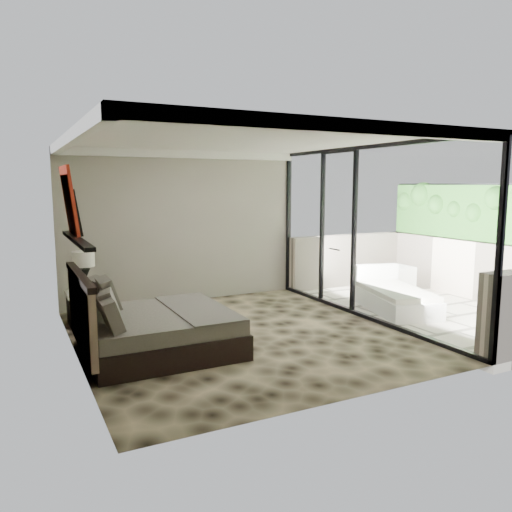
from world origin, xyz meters
name	(u,v)px	position (x,y,z in m)	size (l,w,h in m)	color
floor	(240,335)	(0.00, 0.00, 0.00)	(5.00, 5.00, 0.00)	black
ceiling	(239,140)	(0.00, 0.00, 2.79)	(4.50, 5.00, 0.02)	silver
back_wall	(184,227)	(0.00, 2.49, 1.40)	(4.50, 0.02, 2.80)	gray
left_wall	(73,249)	(-2.24, 0.00, 1.40)	(0.02, 5.00, 2.80)	gray
glass_wall	(366,233)	(2.25, 0.00, 1.40)	(0.08, 5.00, 2.80)	white
terrace_slab	(430,311)	(3.75, 0.00, -0.06)	(3.00, 5.00, 0.12)	beige
parapet_far	(484,271)	(5.10, 0.00, 0.55)	(0.30, 5.00, 1.10)	beige
foliage_hedge	(488,213)	(5.10, 0.00, 1.65)	(0.36, 4.60, 1.10)	#306E22
picture_ledge	(77,240)	(-2.18, 0.10, 1.50)	(0.12, 2.20, 0.05)	black
bed	(151,329)	(-1.35, -0.16, 0.32)	(1.94, 1.88, 1.07)	black
nightstand	(85,307)	(-1.92, 1.65, 0.27)	(0.55, 0.55, 0.55)	black
table_lamp	(84,266)	(-1.91, 1.69, 0.92)	(0.34, 0.34, 0.63)	black
abstract_canvas	(69,200)	(-2.19, 0.57, 1.97)	(0.04, 0.90, 0.90)	#AB200E
framed_print	(75,212)	(-2.14, 0.44, 1.82)	(0.03, 0.50, 0.60)	black
ottoman	(397,279)	(4.14, 1.27, 0.26)	(0.53, 0.53, 0.53)	white
lounger	(394,298)	(3.06, 0.17, 0.21)	(1.30, 1.92, 0.69)	white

